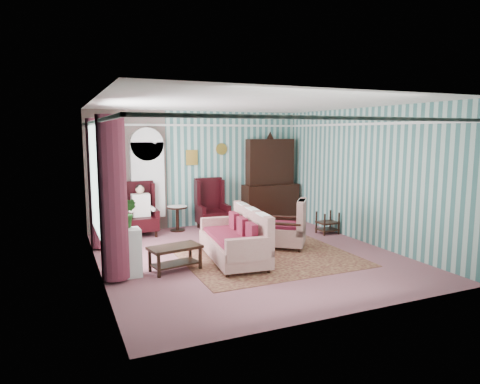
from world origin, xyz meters
name	(u,v)px	position (x,y,z in m)	size (l,w,h in m)	color
floor	(248,255)	(0.00, 0.00, 0.00)	(6.00, 6.00, 0.00)	#8C515D
room_shell	(214,152)	(-0.62, 0.18, 2.01)	(5.53, 6.02, 2.91)	#3C6D69
bookcase	(148,185)	(-1.35, 2.84, 1.12)	(0.80, 0.28, 2.24)	silver
dresser_hutch	(271,178)	(1.90, 2.72, 1.18)	(1.50, 0.56, 2.36)	black
wingback_left	(141,209)	(-1.60, 2.45, 0.62)	(0.76, 0.80, 1.25)	black
wingback_right	(212,204)	(0.15, 2.45, 0.62)	(0.76, 0.80, 1.25)	black
seated_woman	(141,211)	(-1.60, 2.45, 0.59)	(0.44, 0.40, 1.18)	silver
round_side_table	(177,219)	(-0.70, 2.60, 0.30)	(0.50, 0.50, 0.60)	black
nest_table	(327,222)	(2.47, 0.90, 0.27)	(0.45, 0.38, 0.54)	black
plant_stand	(124,253)	(-2.40, -0.30, 0.40)	(0.55, 0.35, 0.80)	silver
rug	(269,257)	(0.30, -0.30, 0.01)	(3.20, 2.60, 0.01)	#4C191A
sofa	(233,236)	(-0.40, -0.21, 0.48)	(1.97, 0.95, 0.96)	#B9AA8F
floral_armchair	(286,224)	(0.95, 0.20, 0.50)	(0.84, 0.80, 1.00)	#BBAC91
coffee_table	(175,258)	(-1.54, -0.32, 0.22)	(0.88, 0.48, 0.43)	black
potted_plant_a	(116,219)	(-2.51, -0.35, 1.00)	(0.36, 0.31, 0.39)	#1E4A17
potted_plant_b	(128,213)	(-2.29, -0.19, 1.05)	(0.27, 0.22, 0.49)	#225219
potted_plant_c	(119,219)	(-2.45, -0.29, 0.98)	(0.20, 0.20, 0.35)	#1E591C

